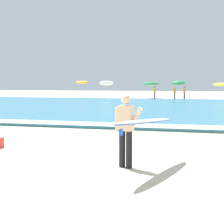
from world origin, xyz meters
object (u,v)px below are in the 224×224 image
at_px(beach_umbrella_1, 106,83).
at_px(beachgoer_near_row_right, 155,92).
at_px(beach_umbrella_2, 150,84).
at_px(beach_umbrella_4, 222,84).
at_px(surfer_with_board, 136,125).
at_px(beach_umbrella_0, 82,82).
at_px(beachgoer_near_row_left, 184,93).
at_px(beach_umbrella_3, 179,83).
at_px(beachgoer_near_row_mid, 175,93).

relative_size(beach_umbrella_1, beachgoer_near_row_right, 1.48).
xyz_separation_m(beach_umbrella_2, beach_umbrella_4, (9.07, -1.06, -0.10)).
relative_size(surfer_with_board, beach_umbrella_0, 1.22).
xyz_separation_m(surfer_with_board, beachgoer_near_row_left, (-0.93, 36.12, -0.20)).
height_order(beach_umbrella_1, beach_umbrella_3, beach_umbrella_3).
bearing_deg(beachgoer_near_row_left, beach_umbrella_4, 15.29).
bearing_deg(surfer_with_board, beach_umbrella_2, 98.22).
xyz_separation_m(beach_umbrella_0, beach_umbrella_3, (13.07, 0.05, -0.10)).
distance_m(beach_umbrella_4, beachgoer_near_row_mid, 5.89).
xyz_separation_m(beach_umbrella_0, beachgoer_near_row_mid, (12.73, -1.49, -1.30)).
bearing_deg(beach_umbrella_1, beach_umbrella_2, 15.28).
bearing_deg(beach_umbrella_0, beachgoer_near_row_mid, -6.67).
distance_m(beach_umbrella_0, beach_umbrella_1, 3.71).
height_order(beachgoer_near_row_left, beachgoer_near_row_right, same).
relative_size(beach_umbrella_4, beachgoer_near_row_right, 1.36).
distance_m(surfer_with_board, beach_umbrella_4, 37.52).
height_order(beach_umbrella_4, beachgoer_near_row_right, beach_umbrella_4).
height_order(beach_umbrella_1, beach_umbrella_4, beach_umbrella_1).
xyz_separation_m(beach_umbrella_2, beachgoer_near_row_left, (4.61, -2.28, -1.10)).
height_order(beach_umbrella_1, beachgoer_near_row_right, beach_umbrella_1).
xyz_separation_m(beachgoer_near_row_left, beachgoer_near_row_mid, (-1.18, -0.16, 0.00)).
bearing_deg(beachgoer_near_row_right, beach_umbrella_2, 123.44).
bearing_deg(beach_umbrella_0, beach_umbrella_1, -9.10).
bearing_deg(beachgoer_near_row_mid, beach_umbrella_1, 174.31).
relative_size(beach_umbrella_3, beach_umbrella_4, 1.11).
xyz_separation_m(beach_umbrella_1, beach_umbrella_3, (9.41, 0.64, 0.01)).
relative_size(beach_umbrella_1, beachgoer_near_row_mid, 1.48).
relative_size(surfer_with_board, beach_umbrella_4, 1.35).
distance_m(surfer_with_board, beachgoer_near_row_left, 36.14).
relative_size(beach_umbrella_1, beach_umbrella_3, 0.98).
height_order(beach_umbrella_4, beachgoer_near_row_mid, beach_umbrella_4).
height_order(beach_umbrella_3, beach_umbrella_4, beach_umbrella_3).
bearing_deg(beachgoer_near_row_left, beachgoer_near_row_mid, -172.05).
bearing_deg(beachgoer_near_row_mid, surfer_with_board, -86.64).
bearing_deg(beach_umbrella_2, beach_umbrella_3, -13.41).
relative_size(beachgoer_near_row_left, beachgoer_near_row_mid, 1.00).
height_order(beach_umbrella_1, beachgoer_near_row_mid, beach_umbrella_1).
height_order(beach_umbrella_1, beach_umbrella_2, beach_umbrella_1).
distance_m(beach_umbrella_0, beachgoer_near_row_left, 14.03).
height_order(beach_umbrella_3, beachgoer_near_row_mid, beach_umbrella_3).
xyz_separation_m(beach_umbrella_0, beachgoer_near_row_left, (13.91, -1.32, -1.30)).
bearing_deg(beachgoer_near_row_mid, beachgoer_near_row_left, 7.95).
xyz_separation_m(beach_umbrella_3, beachgoer_near_row_right, (-3.00, -0.27, -1.19)).
height_order(beach_umbrella_0, beach_umbrella_1, beach_umbrella_0).
height_order(surfer_with_board, beach_umbrella_1, beach_umbrella_1).
xyz_separation_m(beachgoer_near_row_left, beachgoer_near_row_right, (-3.84, 1.11, 0.00)).
bearing_deg(surfer_with_board, beach_umbrella_1, 106.88).
xyz_separation_m(surfer_with_board, beach_umbrella_0, (-14.84, 37.45, 1.10)).
relative_size(beachgoer_near_row_left, beachgoer_near_row_right, 1.00).
bearing_deg(beach_umbrella_4, beach_umbrella_2, 173.33).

